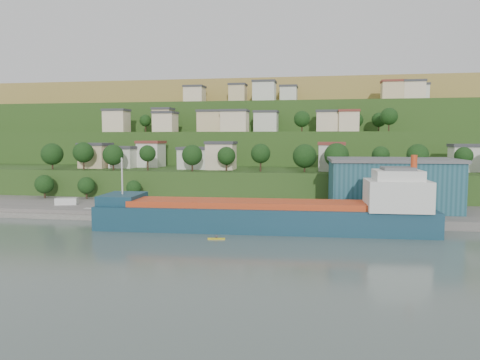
% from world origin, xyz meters
% --- Properties ---
extents(ground, '(500.00, 500.00, 0.00)m').
position_xyz_m(ground, '(0.00, 0.00, 0.00)').
color(ground, '#4A5A53').
rests_on(ground, ground).
extents(quay, '(220.00, 26.00, 4.00)m').
position_xyz_m(quay, '(20.00, 28.00, 0.00)').
color(quay, slate).
rests_on(quay, ground).
extents(pebble_beach, '(40.00, 18.00, 2.40)m').
position_xyz_m(pebble_beach, '(-55.00, 22.00, 0.00)').
color(pebble_beach, slate).
rests_on(pebble_beach, ground).
extents(hillside, '(360.00, 210.84, 96.00)m').
position_xyz_m(hillside, '(-0.01, 168.71, 0.08)').
color(hillside, '#284719').
rests_on(hillside, ground).
extents(cargo_ship_near, '(72.55, 14.97, 18.52)m').
position_xyz_m(cargo_ship_near, '(8.09, 8.63, 2.96)').
color(cargo_ship_near, '#143B4B').
rests_on(cargo_ship_near, ground).
extents(warehouse, '(31.93, 20.56, 12.80)m').
position_xyz_m(warehouse, '(35.47, 30.74, 8.43)').
color(warehouse, '#1C4C56').
rests_on(warehouse, quay).
extents(caravan, '(6.04, 3.87, 2.61)m').
position_xyz_m(caravan, '(-49.13, 23.81, 2.51)').
color(caravan, silver).
rests_on(caravan, pebble_beach).
extents(dinghy, '(4.18, 1.98, 0.81)m').
position_xyz_m(dinghy, '(-39.34, 18.90, 1.60)').
color(dinghy, silver).
rests_on(dinghy, pebble_beach).
extents(kayak_orange, '(3.15, 1.35, 0.78)m').
position_xyz_m(kayak_orange, '(1.35, 3.62, 0.23)').
color(kayak_orange, orange).
rests_on(kayak_orange, ground).
extents(kayak_yellow, '(3.45, 1.15, 0.85)m').
position_xyz_m(kayak_yellow, '(-1.93, -1.95, 0.25)').
color(kayak_yellow, gold).
rests_on(kayak_yellow, ground).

